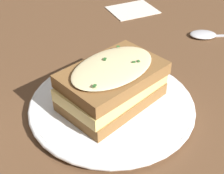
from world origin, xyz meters
TOP-DOWN VIEW (x-y plane):
  - ground_plane at (0.00, 0.00)m, footprint 2.40×2.40m
  - dinner_plate at (-0.01, -0.00)m, footprint 0.25×0.25m
  - sandwich at (-0.01, -0.00)m, footprint 0.17×0.13m
  - spoon at (0.29, 0.09)m, footprint 0.15×0.10m
  - napkin at (0.24, 0.29)m, footprint 0.12×0.11m

SIDE VIEW (x-z plane):
  - ground_plane at x=0.00m, z-range 0.00..0.00m
  - napkin at x=0.24m, z-range 0.00..0.00m
  - spoon at x=0.29m, z-range 0.00..0.01m
  - dinner_plate at x=-0.01m, z-range 0.00..0.02m
  - sandwich at x=-0.01m, z-range 0.01..0.08m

